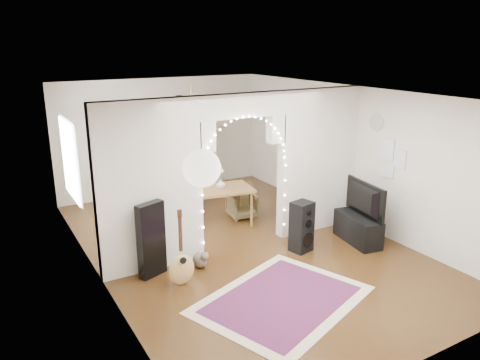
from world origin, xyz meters
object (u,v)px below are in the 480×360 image
floor_speaker (302,227)px  dining_table (221,192)px  acoustic_guitar (181,258)px  bookcase (174,158)px  dining_chair_left (175,201)px  dining_chair_right (242,206)px  media_console (358,229)px

floor_speaker → dining_table: floor_speaker is taller
acoustic_guitar → dining_table: bearing=46.8°
bookcase → dining_chair_left: (-0.51, -1.25, -0.60)m
dining_table → dining_chair_right: size_ratio=2.41×
media_console → dining_chair_right: bearing=128.1°
dining_table → dining_chair_right: (0.56, 0.13, -0.43)m
acoustic_guitar → bookcase: bearing=67.3°
media_console → dining_table: size_ratio=0.76×
dining_table → acoustic_guitar: bearing=-122.2°
dining_table → dining_chair_left: bearing=122.2°
floor_speaker → bookcase: 4.26m
dining_chair_right → dining_chair_left: bearing=142.8°
dining_table → media_console: bearing=-39.4°
dining_table → bookcase: bearing=99.1°
dining_chair_left → bookcase: bearing=43.2°
acoustic_guitar → dining_chair_left: 3.22m
floor_speaker → acoustic_guitar: bearing=168.9°
dining_chair_right → bookcase: bearing=110.8°
dining_table → dining_chair_right: 0.72m
dining_chair_right → media_console: bearing=-53.3°
media_console → dining_chair_right: (-1.18, 2.12, -0.00)m
floor_speaker → bookcase: size_ratio=0.53×
media_console → dining_chair_left: bearing=134.2°
bookcase → dining_table: bearing=-85.2°
media_console → dining_chair_left: (-2.23, 3.17, -0.02)m
media_console → bookcase: size_ratio=0.60×
bookcase → dining_chair_left: 1.48m
floor_speaker → media_console: (1.11, -0.22, -0.19)m
dining_chair_left → floor_speaker: bearing=-93.9°
acoustic_guitar → dining_chair_left: (1.15, 3.00, -0.21)m
acoustic_guitar → bookcase: 4.59m
acoustic_guitar → dining_table: 2.47m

